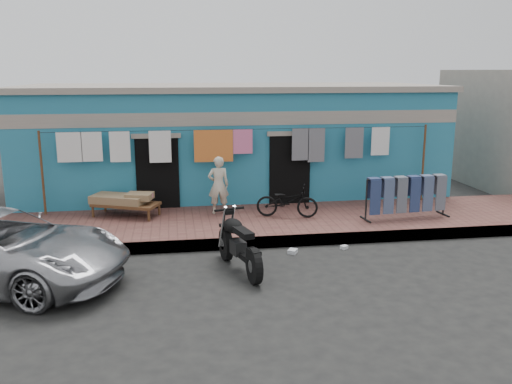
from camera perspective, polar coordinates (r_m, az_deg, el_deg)
The scene contains 13 objects.
ground at distance 10.42m, azimuth 1.71°, elevation -8.59°, with size 80.00×80.00×0.00m, color black.
sidewalk at distance 13.18m, azimuth -0.67°, elevation -3.41°, with size 28.00×3.00×0.25m, color brown.
curb at distance 11.81m, azimuth 0.34°, elevation -5.33°, with size 28.00×0.10×0.25m, color gray.
building at distance 16.76m, azimuth -2.63°, elevation 5.49°, with size 12.20×5.20×3.36m.
clothesline at distance 14.00m, azimuth -3.01°, elevation 4.63°, with size 10.06×0.06×2.10m.
seated_person at distance 13.56m, azimuth -3.98°, elevation 0.73°, with size 0.52×0.35×1.45m, color beige.
bicycle at distance 13.27m, azimuth 3.30°, elevation -0.61°, with size 0.53×1.50×0.97m, color black.
motorcycle at distance 10.37m, azimuth -1.79°, elevation -5.35°, with size 1.07×1.86×1.13m, color black, non-canonical shape.
charpoy at distance 13.75m, azimuth -13.53°, elevation -1.33°, with size 1.86×1.39×0.57m, color brown, non-canonical shape.
jeans_rack at distance 13.68m, azimuth 15.52°, elevation -0.44°, with size 2.25×0.64×1.06m, color black, non-canonical shape.
litter_a at distance 11.45m, azimuth -1.40°, elevation -6.34°, with size 0.20×0.16×0.09m, color silver.
litter_b at distance 11.93m, azimuth 9.26°, elevation -5.76°, with size 0.15×0.11×0.07m, color silver.
litter_c at distance 11.54m, azimuth 3.88°, elevation -6.25°, with size 0.21×0.17×0.08m, color silver.
Camera 1 is at (-1.79, -9.54, 3.77)m, focal length 38.00 mm.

